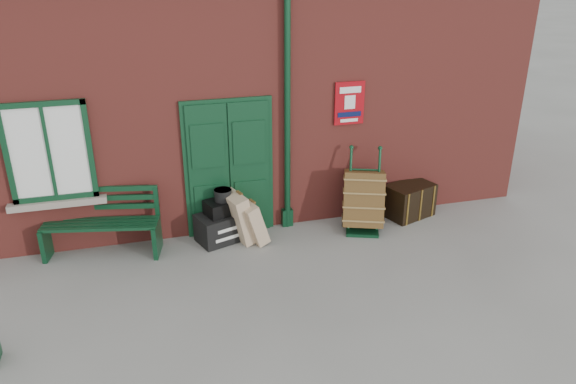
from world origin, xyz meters
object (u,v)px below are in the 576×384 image
object	(u,v)px
porter_trolley	(363,200)
dark_trunk	(409,200)
houdini_trunk	(226,226)
bench	(102,220)

from	to	relation	value
porter_trolley	dark_trunk	size ratio (longest dim) A/B	1.69
houdini_trunk	bench	bearing A→B (deg)	158.00
houdini_trunk	porter_trolley	bearing A→B (deg)	-25.55
bench	dark_trunk	world-z (taller)	bench
porter_trolley	dark_trunk	bearing A→B (deg)	34.38
bench	dark_trunk	distance (m)	5.14
bench	porter_trolley	world-z (taller)	porter_trolley
bench	porter_trolley	bearing A→B (deg)	7.38
porter_trolley	dark_trunk	xyz separation A→B (m)	(0.98, 0.24, -0.24)
houdini_trunk	porter_trolley	xyz separation A→B (m)	(2.27, -0.24, 0.30)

